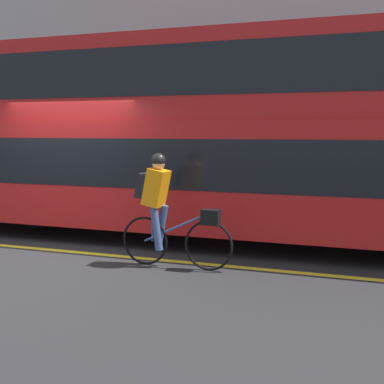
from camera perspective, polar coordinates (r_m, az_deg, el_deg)
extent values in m
plane|color=#232326|center=(9.23, -14.59, -6.16)|extent=(80.00, 80.00, 0.00)
cube|color=yellow|center=(9.29, -14.31, -6.04)|extent=(50.00, 0.14, 0.01)
cube|color=gray|center=(14.01, -1.60, -1.33)|extent=(60.00, 1.74, 0.13)
cube|color=#9E9EA3|center=(14.86, -0.15, 10.77)|extent=(60.00, 0.30, 6.15)
cylinder|color=black|center=(11.44, -16.05, -1.11)|extent=(1.04, 0.30, 1.04)
cube|color=#B21919|center=(9.66, 1.40, 2.06)|extent=(11.69, 2.45, 1.86)
cube|color=black|center=(9.64, 1.40, 3.38)|extent=(11.22, 2.47, 0.82)
cube|color=#B21919|center=(9.67, 1.43, 11.81)|extent=(11.69, 2.35, 1.43)
cube|color=black|center=(9.67, 1.43, 12.24)|extent=(11.22, 2.37, 0.80)
torus|color=black|center=(7.68, 1.78, -5.74)|extent=(0.73, 0.04, 0.73)
torus|color=black|center=(8.05, -5.04, -5.19)|extent=(0.73, 0.04, 0.73)
cylinder|color=#2D4C8C|center=(7.81, -1.72, -3.79)|extent=(1.02, 0.03, 0.50)
cylinder|color=#2D4C8C|center=(7.95, -4.27, -3.36)|extent=(0.03, 0.03, 0.54)
cube|color=black|center=(7.60, 2.01, -2.72)|extent=(0.26, 0.16, 0.22)
cube|color=orange|center=(7.85, -3.84, 0.48)|extent=(0.37, 0.32, 0.58)
cube|color=black|center=(7.93, -5.16, 0.68)|extent=(0.21, 0.26, 0.38)
cylinder|color=#384C7A|center=(8.00, -3.28, -3.69)|extent=(0.22, 0.11, 0.66)
cylinder|color=#384C7A|center=(7.84, -3.81, -3.91)|extent=(0.20, 0.11, 0.66)
sphere|color=tan|center=(7.80, -3.59, 3.07)|extent=(0.19, 0.19, 0.19)
sphere|color=black|center=(7.80, -3.60, 3.38)|extent=(0.21, 0.21, 0.21)
cylinder|color=#262628|center=(12.87, 17.83, -0.09)|extent=(0.51, 0.51, 0.88)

